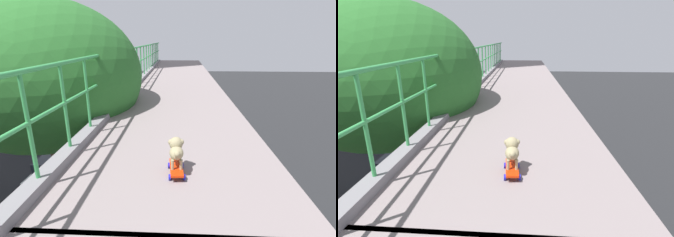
{
  "view_description": "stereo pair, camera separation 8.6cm",
  "coord_description": "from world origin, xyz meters",
  "views": [
    {
      "loc": [
        1.25,
        -1.03,
        7.64
      ],
      "look_at": [
        1.06,
        2.74,
        6.41
      ],
      "focal_mm": 26.42,
      "sensor_mm": 36.0,
      "label": 1
    },
    {
      "loc": [
        1.34,
        -1.03,
        7.64
      ],
      "look_at": [
        1.06,
        2.74,
        6.41
      ],
      "focal_mm": 26.42,
      "sensor_mm": 36.0,
      "label": 2
    }
  ],
  "objects": [
    {
      "name": "city_bus",
      "position": [
        -9.07,
        21.27,
        1.8
      ],
      "size": [
        2.69,
        11.82,
        3.17
      ],
      "color": "#144E91",
      "rests_on": "ground"
    },
    {
      "name": "toy_skateboard",
      "position": [
        1.22,
        1.56,
        6.17
      ],
      "size": [
        0.22,
        0.43,
        0.09
      ],
      "color": "red",
      "rests_on": "overpass_deck"
    },
    {
      "name": "roadside_tree_mid",
      "position": [
        -1.95,
        4.76,
        6.73
      ],
      "size": [
        4.55,
        4.55,
        8.54
      ],
      "color": "#4D3A2B",
      "rests_on": "ground"
    },
    {
      "name": "small_dog",
      "position": [
        1.22,
        1.62,
        6.39
      ],
      "size": [
        0.19,
        0.37,
        0.32
      ],
      "color": "#988C65",
      "rests_on": "toy_skateboard"
    },
    {
      "name": "car_silver_fifth",
      "position": [
        -5.63,
        10.97,
        0.68
      ],
      "size": [
        1.89,
        3.89,
        1.41
      ],
      "color": "#B0BBB2",
      "rests_on": "ground"
    }
  ]
}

